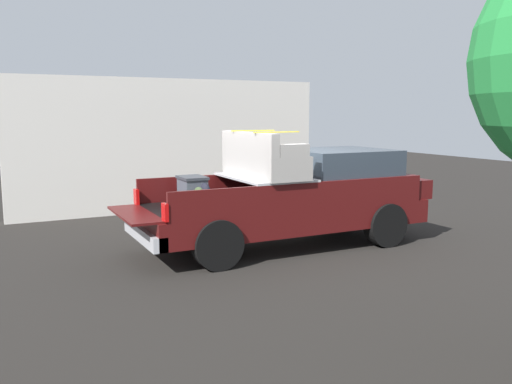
{
  "coord_description": "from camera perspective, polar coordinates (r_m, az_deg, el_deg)",
  "views": [
    {
      "loc": [
        -5.03,
        -8.83,
        2.55
      ],
      "look_at": [
        -0.6,
        0.0,
        1.1
      ],
      "focal_mm": 37.75,
      "sensor_mm": 36.0,
      "label": 1
    }
  ],
  "objects": [
    {
      "name": "pickup_truck",
      "position": [
        10.47,
        4.7,
        -0.4
      ],
      "size": [
        6.05,
        2.07,
        2.23
      ],
      "color": "#470F0F",
      "rests_on": "ground_plane"
    },
    {
      "name": "ground_plane",
      "position": [
        10.48,
        2.95,
        -5.74
      ],
      "size": [
        40.0,
        40.0,
        0.0
      ],
      "primitive_type": "plane",
      "color": "black"
    },
    {
      "name": "building_facade",
      "position": [
        14.37,
        -8.88,
        4.93
      ],
      "size": [
        8.24,
        0.36,
        3.44
      ],
      "primitive_type": "cube",
      "color": "silver",
      "rests_on": "ground_plane"
    }
  ]
}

